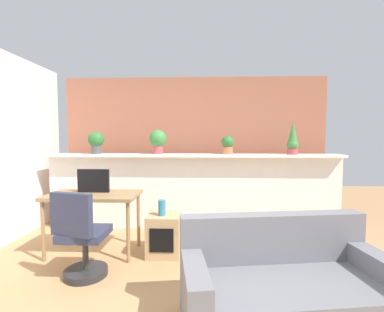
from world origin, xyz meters
The scene contains 14 objects.
ground_plane centered at (0.00, 0.00, 0.00)m, with size 12.00×12.00×0.00m, color tan.
divider_wall centered at (0.00, 2.00, 0.57)m, with size 4.57×0.16×1.15m, color white.
plant_shelf centered at (0.00, 1.96, 1.17)m, with size 4.57×0.37×0.04m, color white.
brick_wall_behind centered at (0.00, 2.60, 1.25)m, with size 4.57×0.10×2.50m, color #AD664C.
potted_plant_0 centered at (-1.53, 1.97, 1.38)m, with size 0.25×0.25×0.35m.
potted_plant_1 centered at (-0.55, 2.00, 1.40)m, with size 0.28×0.28×0.38m.
potted_plant_2 centered at (0.54, 1.99, 1.34)m, with size 0.19×0.19×0.28m.
potted_plant_3 centered at (1.53, 1.94, 1.41)m, with size 0.17×0.17×0.51m.
desk centered at (-1.20, 0.99, 0.67)m, with size 1.10×0.60×0.75m.
tv_monitor centered at (-1.22, 1.07, 0.90)m, with size 0.40×0.04×0.29m, color black.
office_chair centered at (-1.07, 0.37, 0.39)m, with size 0.49×0.49×0.91m.
side_cube_shelf centered at (-0.32, 0.97, 0.25)m, with size 0.40×0.41×0.50m.
vase_on_shelf centered at (-0.34, 0.94, 0.60)m, with size 0.09×0.09×0.19m, color teal.
couch centered at (0.79, -0.27, 0.28)m, with size 1.65×0.97×0.80m.
Camera 1 is at (0.16, -2.30, 1.44)m, focal length 25.62 mm.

